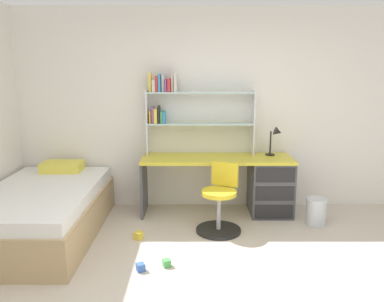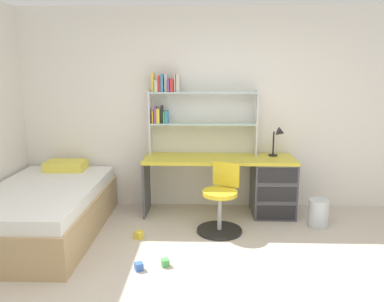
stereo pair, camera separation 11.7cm
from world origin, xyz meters
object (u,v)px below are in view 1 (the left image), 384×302
object	(u,v)px
swivel_chair	(220,205)
waste_bin	(317,212)
toy_block_yellow_1	(139,235)
toy_block_blue_2	(141,267)
desk	(257,182)
desk_lamp	(277,136)
bed_platform	(43,212)
toy_block_green_0	(167,263)
bookshelf_hutch	(184,106)

from	to	relation	value
swivel_chair	waste_bin	distance (m)	1.20
toy_block_yellow_1	toy_block_blue_2	world-z (taller)	toy_block_yellow_1
desk	toy_block_blue_2	distance (m)	2.01
waste_bin	toy_block_yellow_1	size ratio (longest dim) A/B	3.93
desk	desk_lamp	distance (m)	0.64
bed_platform	toy_block_green_0	bearing A→B (deg)	-26.09
waste_bin	toy_block_green_0	xyz separation A→B (m)	(-1.73, -1.02, -0.13)
bookshelf_hutch	toy_block_blue_2	size ratio (longest dim) A/B	19.06
swivel_chair	desk_lamp	bearing A→B (deg)	40.94
swivel_chair	toy_block_yellow_1	xyz separation A→B (m)	(-0.91, -0.24, -0.27)
waste_bin	desk	bearing A→B (deg)	149.78
toy_block_blue_2	toy_block_green_0	bearing A→B (deg)	19.15
desk_lamp	toy_block_green_0	xyz separation A→B (m)	(-1.32, -1.50, -0.96)
desk_lamp	toy_block_yellow_1	size ratio (longest dim) A/B	4.61
desk	toy_block_yellow_1	distance (m)	1.67
desk	toy_block_blue_2	bearing A→B (deg)	-131.21
desk_lamp	swivel_chair	bearing A→B (deg)	-139.06
bed_platform	waste_bin	distance (m)	3.18
desk	bed_platform	xyz separation A→B (m)	(-2.50, -0.70, -0.14)
desk_lamp	toy_block_yellow_1	distance (m)	2.12
bed_platform	waste_bin	size ratio (longest dim) A/B	6.17
swivel_chair	bed_platform	xyz separation A→B (m)	(-1.99, -0.13, -0.03)
swivel_chair	desk	bearing A→B (deg)	48.25
bookshelf_hutch	swivel_chair	size ratio (longest dim) A/B	1.78
waste_bin	toy_block_yellow_1	bearing A→B (deg)	-168.74
swivel_chair	toy_block_green_0	bearing A→B (deg)	-123.74
bed_platform	toy_block_green_0	distance (m)	1.62
swivel_chair	waste_bin	world-z (taller)	swivel_chair
waste_bin	desk_lamp	bearing A→B (deg)	130.79
bookshelf_hutch	bed_platform	xyz separation A→B (m)	(-1.56, -0.88, -1.11)
desk_lamp	bed_platform	world-z (taller)	desk_lamp
desk	toy_block_yellow_1	world-z (taller)	desk
bed_platform	toy_block_yellow_1	bearing A→B (deg)	-5.39
swivel_chair	waste_bin	size ratio (longest dim) A/B	2.39
waste_bin	toy_block_yellow_1	world-z (taller)	waste_bin
desk_lamp	swivel_chair	distance (m)	1.22
bookshelf_hutch	waste_bin	distance (m)	2.09
desk	swivel_chair	bearing A→B (deg)	-131.75
waste_bin	toy_block_yellow_1	xyz separation A→B (m)	(-2.08, -0.41, -0.12)
desk	swivel_chair	xyz separation A→B (m)	(-0.51, -0.57, -0.11)
toy_block_yellow_1	desk_lamp	bearing A→B (deg)	28.21
bookshelf_hutch	desk	bearing A→B (deg)	-10.61
desk	bookshelf_hutch	size ratio (longest dim) A/B	1.37
bookshelf_hutch	desk_lamp	size ratio (longest dim) A/B	3.63
bed_platform	toy_block_green_0	world-z (taller)	bed_platform
desk	toy_block_green_0	distance (m)	1.80
bed_platform	toy_block_green_0	size ratio (longest dim) A/B	28.54
toy_block_green_0	bookshelf_hutch	bearing A→B (deg)	85.32
swivel_chair	toy_block_green_0	world-z (taller)	swivel_chair
toy_block_green_0	toy_block_blue_2	xyz separation A→B (m)	(-0.24, -0.08, 0.00)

